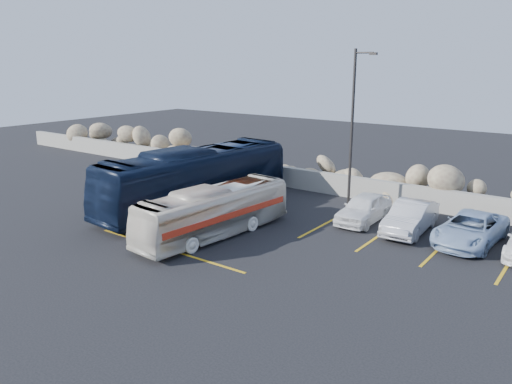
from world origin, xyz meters
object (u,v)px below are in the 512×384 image
Objects in this scene: lamppost at (353,127)px; car_d at (471,229)px; car_a at (364,208)px; tour_coach at (196,178)px; vintage_bus at (214,211)px; car_b at (410,217)px.

car_d is at bearing -11.97° from lamppost.
lamppost is 4.05m from car_a.
car_d is (12.87, 2.84, -0.95)m from tour_coach.
lamppost is at bearing 172.36° from car_d.
lamppost is 0.70× the size of tour_coach.
tour_coach is at bearing 148.14° from vintage_bus.
lamppost is at bearing 137.63° from car_a.
car_a is (4.44, 5.67, -0.43)m from vintage_bus.
vintage_bus is 2.01× the size of car_a.
car_b is (6.74, 5.50, -0.41)m from vintage_bus.
car_b is at bearing 44.52° from vintage_bus.
vintage_bus is 7.21m from car_a.
car_d is (6.17, -1.31, -3.66)m from lamppost.
car_b is at bearing 20.04° from tour_coach.
tour_coach is 2.89× the size of car_a.
lamppost is 1.93× the size of car_b.
car_b is at bearing -20.65° from lamppost.
tour_coach reaches higher than vintage_bus.
vintage_bus reaches higher than car_a.
tour_coach reaches higher than car_b.
car_a is at bearing -42.15° from lamppost.
car_a is 0.94× the size of car_b.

